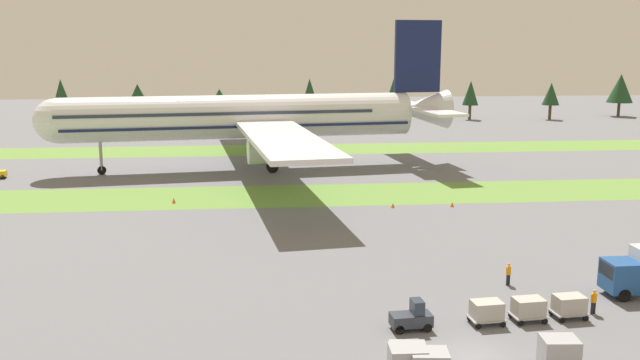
# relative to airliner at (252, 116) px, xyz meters

# --- Properties ---
(ground_plane) EXTENTS (400.00, 400.00, 0.00)m
(ground_plane) POSITION_rel_airliner_xyz_m (13.06, -62.51, -7.70)
(ground_plane) COLOR slate
(grass_strip_near) EXTENTS (320.00, 12.32, 0.01)m
(grass_strip_near) POSITION_rel_airliner_xyz_m (13.06, -18.54, -7.70)
(grass_strip_near) COLOR olive
(grass_strip_near) RESTS_ON ground
(grass_strip_far) EXTENTS (320.00, 12.32, 0.01)m
(grass_strip_far) POSITION_rel_airliner_xyz_m (13.06, 18.10, -7.70)
(grass_strip_far) COLOR olive
(grass_strip_far) RESTS_ON ground
(airliner) EXTENTS (59.76, 73.82, 21.49)m
(airliner) POSITION_rel_airliner_xyz_m (0.00, 0.00, 0.00)
(airliner) COLOR white
(airliner) RESTS_ON ground
(baggage_tug) EXTENTS (2.70, 1.51, 1.97)m
(baggage_tug) POSITION_rel_airliner_xyz_m (10.32, -58.47, -6.89)
(baggage_tug) COLOR #2D333D
(baggage_tug) RESTS_ON ground
(cargo_dolly_lead) EXTENTS (2.32, 1.68, 1.55)m
(cargo_dolly_lead) POSITION_rel_airliner_xyz_m (15.33, -58.06, -6.78)
(cargo_dolly_lead) COLOR #A3A3A8
(cargo_dolly_lead) RESTS_ON ground
(cargo_dolly_second) EXTENTS (2.32, 1.68, 1.55)m
(cargo_dolly_second) POSITION_rel_airliner_xyz_m (18.22, -57.82, -6.78)
(cargo_dolly_second) COLOR #A3A3A8
(cargo_dolly_second) RESTS_ON ground
(cargo_dolly_third) EXTENTS (2.32, 1.68, 1.55)m
(cargo_dolly_third) POSITION_rel_airliner_xyz_m (21.11, -57.58, -6.78)
(cargo_dolly_third) COLOR #A3A3A8
(cargo_dolly_third) RESTS_ON ground
(ground_crew_marshaller) EXTENTS (0.52, 0.36, 1.74)m
(ground_crew_marshaller) POSITION_rel_airliner_xyz_m (23.06, -57.10, -6.76)
(ground_crew_marshaller) COLOR black
(ground_crew_marshaller) RESTS_ON ground
(ground_crew_loader) EXTENTS (0.46, 0.39, 1.74)m
(ground_crew_loader) POSITION_rel_airliner_xyz_m (19.39, -51.13, -6.76)
(ground_crew_loader) COLOR black
(ground_crew_loader) RESTS_ON ground
(uld_container_0) EXTENTS (2.16, 1.80, 1.65)m
(uld_container_0) POSITION_rel_airliner_xyz_m (8.76, -64.23, -6.87)
(uld_container_0) COLOR #A3A3A8
(uld_container_0) RESTS_ON ground
(uld_container_3) EXTENTS (2.12, 1.76, 1.73)m
(uld_container_3) POSITION_rel_airliner_xyz_m (17.39, -64.25, -6.84)
(uld_container_3) COLOR #A3A3A8
(uld_container_3) RESTS_ON ground
(taxiway_marker_0) EXTENTS (0.44, 0.44, 0.65)m
(taxiway_marker_0) POSITION_rel_airliner_xyz_m (-9.00, -21.38, -7.38)
(taxiway_marker_0) COLOR orange
(taxiway_marker_0) RESTS_ON ground
(taxiway_marker_1) EXTENTS (0.44, 0.44, 0.53)m
(taxiway_marker_1) POSITION_rel_airliner_xyz_m (15.63, -25.86, -7.44)
(taxiway_marker_1) COLOR orange
(taxiway_marker_1) RESTS_ON ground
(taxiway_marker_2) EXTENTS (0.44, 0.44, 0.55)m
(taxiway_marker_2) POSITION_rel_airliner_xyz_m (22.34, -26.08, -7.42)
(taxiway_marker_2) COLOR orange
(taxiway_marker_2) RESTS_ON ground
(distant_tree_line) EXTENTS (202.15, 11.42, 12.01)m
(distant_tree_line) POSITION_rel_airliner_xyz_m (8.31, 63.87, -1.25)
(distant_tree_line) COLOR #4C3823
(distant_tree_line) RESTS_ON ground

